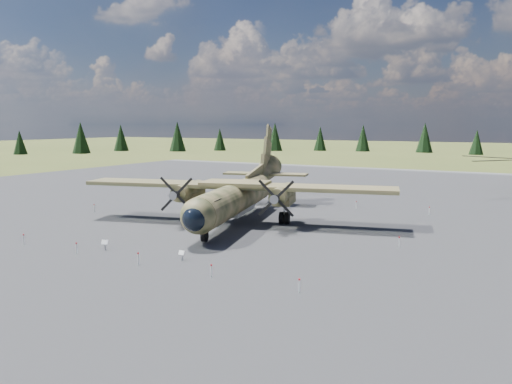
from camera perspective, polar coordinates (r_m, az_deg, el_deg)
The scene contains 7 objects.
ground at distance 47.00m, azimuth -4.02°, elevation -3.97°, with size 500.00×500.00×0.00m, color brown.
apron at distance 55.52m, azimuth 1.58°, elevation -2.14°, with size 120.00×120.00×0.04m, color slate.
transport_plane at distance 49.50m, azimuth -1.98°, elevation 0.05°, with size 30.50×27.30×10.12m.
info_placard_left at distance 39.89m, azimuth -16.89°, elevation -5.63°, with size 0.55×0.35×0.80m.
info_placard_right at distance 35.79m, azimuth -8.49°, elevation -6.99°, with size 0.46×0.20×0.72m.
barrier_fence at distance 47.09m, azimuth -4.55°, elevation -3.32°, with size 33.12×29.62×0.85m.
treeline at distance 48.88m, azimuth -12.06°, elevation 2.14°, with size 280.29×289.80×10.88m.
Camera 1 is at (25.02, -38.64, 9.52)m, focal length 35.00 mm.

